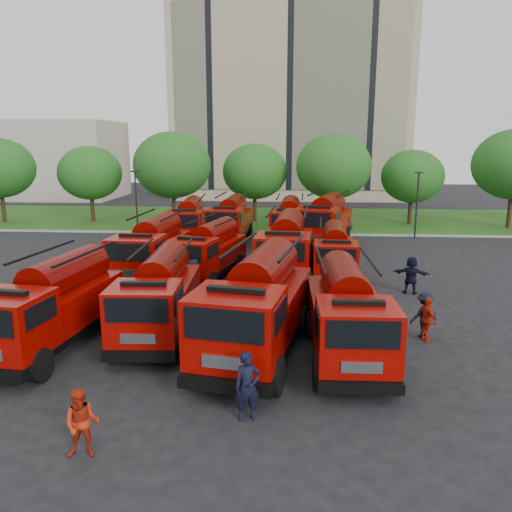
% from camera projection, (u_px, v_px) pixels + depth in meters
% --- Properties ---
extents(ground, '(140.00, 140.00, 0.00)m').
position_uv_depth(ground, '(239.00, 304.00, 22.98)').
color(ground, black).
rests_on(ground, ground).
extents(lawn, '(70.00, 16.00, 0.12)m').
position_uv_depth(lawn, '(267.00, 219.00, 48.25)').
color(lawn, '#1D4713').
rests_on(lawn, ground).
extents(curb, '(70.00, 0.30, 0.14)m').
position_uv_depth(curb, '(262.00, 234.00, 40.37)').
color(curb, gray).
rests_on(curb, ground).
extents(apartment_building, '(30.00, 14.18, 25.00)m').
position_uv_depth(apartment_building, '(290.00, 102.00, 66.69)').
color(apartment_building, tan).
rests_on(apartment_building, ground).
extents(side_building, '(18.00, 12.00, 10.00)m').
position_uv_depth(side_building, '(50.00, 160.00, 66.71)').
color(side_building, '#ABA397').
rests_on(side_building, ground).
extents(tree_1, '(5.71, 5.71, 6.98)m').
position_uv_depth(tree_1, '(90.00, 173.00, 45.43)').
color(tree_1, '#382314').
rests_on(tree_1, ground).
extents(tree_2, '(6.72, 6.72, 8.22)m').
position_uv_depth(tree_2, '(172.00, 165.00, 43.25)').
color(tree_2, '#382314').
rests_on(tree_2, ground).
extents(tree_3, '(5.88, 5.88, 7.19)m').
position_uv_depth(tree_3, '(255.00, 172.00, 45.35)').
color(tree_3, '#382314').
rests_on(tree_3, ground).
extents(tree_4, '(6.55, 6.55, 8.01)m').
position_uv_depth(tree_4, '(334.00, 167.00, 43.29)').
color(tree_4, '#382314').
rests_on(tree_4, ground).
extents(tree_5, '(5.46, 5.46, 6.68)m').
position_uv_depth(tree_5, '(412.00, 176.00, 43.98)').
color(tree_5, '#382314').
rests_on(tree_5, ground).
extents(lamp_post_0, '(0.60, 0.25, 5.11)m').
position_uv_depth(lamp_post_0, '(136.00, 199.00, 39.75)').
color(lamp_post_0, black).
rests_on(lamp_post_0, ground).
extents(lamp_post_1, '(0.60, 0.25, 5.11)m').
position_uv_depth(lamp_post_1, '(417.00, 201.00, 38.24)').
color(lamp_post_1, black).
rests_on(lamp_post_1, ground).
extents(fire_truck_0, '(3.22, 7.27, 3.21)m').
position_uv_depth(fire_truck_0, '(51.00, 304.00, 17.85)').
color(fire_truck_0, black).
rests_on(fire_truck_0, ground).
extents(fire_truck_1, '(2.79, 6.92, 3.10)m').
position_uv_depth(fire_truck_1, '(159.00, 296.00, 19.05)').
color(fire_truck_1, black).
rests_on(fire_truck_1, ground).
extents(fire_truck_2, '(4.00, 8.12, 3.54)m').
position_uv_depth(fire_truck_2, '(257.00, 305.00, 17.30)').
color(fire_truck_2, black).
rests_on(fire_truck_2, ground).
extents(fire_truck_3, '(2.66, 6.94, 3.14)m').
position_uv_depth(fire_truck_3, '(347.00, 313.00, 17.03)').
color(fire_truck_3, black).
rests_on(fire_truck_3, ground).
extents(fire_truck_4, '(2.96, 7.36, 3.30)m').
position_uv_depth(fire_truck_4, '(152.00, 249.00, 26.93)').
color(fire_truck_4, black).
rests_on(fire_truck_4, ground).
extents(fire_truck_5, '(3.68, 6.94, 3.01)m').
position_uv_depth(fire_truck_5, '(209.00, 251.00, 27.18)').
color(fire_truck_5, black).
rests_on(fire_truck_5, ground).
extents(fire_truck_6, '(3.20, 7.80, 3.48)m').
position_uv_depth(fire_truck_6, '(286.00, 248.00, 26.72)').
color(fire_truck_6, black).
rests_on(fire_truck_6, ground).
extents(fire_truck_7, '(2.63, 6.45, 2.88)m').
position_uv_depth(fire_truck_7, '(335.00, 253.00, 26.90)').
color(fire_truck_7, black).
rests_on(fire_truck_7, ground).
extents(fire_truck_8, '(3.04, 7.29, 3.24)m').
position_uv_depth(fire_truck_8, '(189.00, 222.00, 36.35)').
color(fire_truck_8, black).
rests_on(fire_truck_8, ground).
extents(fire_truck_9, '(2.96, 7.37, 3.30)m').
position_uv_depth(fire_truck_9, '(231.00, 220.00, 37.15)').
color(fire_truck_9, black).
rests_on(fire_truck_9, ground).
extents(fire_truck_10, '(2.82, 7.27, 3.28)m').
position_uv_depth(fire_truck_10, '(289.00, 221.00, 36.37)').
color(fire_truck_10, black).
rests_on(fire_truck_10, ground).
extents(fire_truck_11, '(4.72, 8.35, 3.61)m').
position_uv_depth(fire_truck_11, '(325.00, 221.00, 35.56)').
color(fire_truck_11, black).
rests_on(fire_truck_11, ground).
extents(firefighter_0, '(0.83, 0.72, 1.93)m').
position_uv_depth(firefighter_0, '(248.00, 419.00, 13.42)').
color(firefighter_0, black).
rests_on(firefighter_0, ground).
extents(firefighter_1, '(0.89, 0.57, 1.71)m').
position_uv_depth(firefighter_1, '(85.00, 456.00, 11.84)').
color(firefighter_1, '#AB240D').
rests_on(firefighter_1, ground).
extents(firefighter_2, '(0.84, 1.13, 1.71)m').
position_uv_depth(firefighter_2, '(426.00, 341.00, 18.72)').
color(firefighter_2, '#AB240D').
rests_on(firefighter_2, ground).
extents(firefighter_3, '(1.28, 0.97, 1.76)m').
position_uv_depth(firefighter_3, '(422.00, 336.00, 19.15)').
color(firefighter_3, black).
rests_on(firefighter_3, ground).
extents(firefighter_4, '(1.04, 1.14, 1.95)m').
position_uv_depth(firefighter_4, '(194.00, 299.00, 23.67)').
color(firefighter_4, black).
rests_on(firefighter_4, ground).
extents(firefighter_5, '(1.88, 1.20, 1.87)m').
position_uv_depth(firefighter_5, '(410.00, 293.00, 24.63)').
color(firefighter_5, black).
rests_on(firefighter_5, ground).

